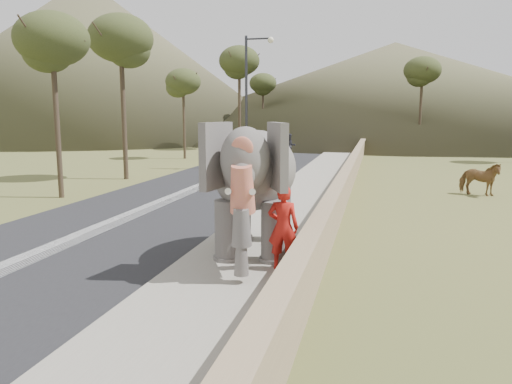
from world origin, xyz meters
TOP-DOWN VIEW (x-y plane):
  - ground at (0.00, 0.00)m, footprint 160.00×160.00m
  - road at (-5.00, 10.00)m, footprint 7.00×120.00m
  - median at (-5.00, 10.00)m, footprint 0.35×120.00m
  - walkway at (0.00, 10.00)m, footprint 3.00×120.00m
  - parapet at (1.65, 10.00)m, footprint 0.30×120.00m
  - lamppost at (-4.69, 18.66)m, footprint 1.76×0.36m
  - signboard at (-4.50, 17.88)m, footprint 0.60×0.08m
  - cow at (7.09, 11.36)m, footprint 1.84×1.33m
  - hill_left at (-38.00, 55.00)m, footprint 60.00×60.00m
  - hill_far at (5.00, 70.00)m, footprint 80.00×80.00m
  - elephant_and_man at (0.02, 0.46)m, footprint 2.65×4.49m
  - motorcyclist at (-3.53, 23.87)m, footprint 1.81×1.98m
  - trees at (0.31, 28.92)m, footprint 48.24×41.75m

SIDE VIEW (x-z plane):
  - ground at x=0.00m, z-range 0.00..0.00m
  - road at x=-5.00m, z-range 0.00..0.03m
  - walkway at x=0.00m, z-range 0.00..0.15m
  - median at x=-5.00m, z-range 0.00..0.22m
  - parapet at x=1.65m, z-range 0.00..1.10m
  - cow at x=7.09m, z-range 0.00..1.42m
  - motorcyclist at x=-3.53m, z-range -0.22..1.78m
  - signboard at x=-4.50m, z-range 0.44..2.84m
  - elephant_and_man at x=0.02m, z-range 0.14..3.22m
  - trees at x=0.31m, z-range -0.85..8.96m
  - lamppost at x=-4.69m, z-range 0.87..8.87m
  - hill_far at x=5.00m, z-range 0.00..14.00m
  - hill_left at x=-38.00m, z-range 0.00..22.00m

